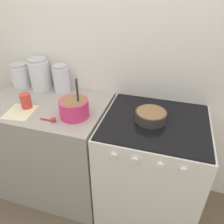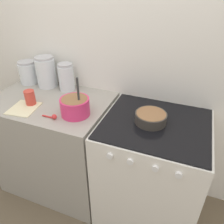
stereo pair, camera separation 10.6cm
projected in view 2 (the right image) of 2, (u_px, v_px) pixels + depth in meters
name	position (u px, v px, depth m)	size (l,w,h in m)	color
wall_back	(121.00, 61.00, 1.75)	(4.93, 0.05, 2.40)	white
countertop_cabinet	(57.00, 144.00, 2.01)	(0.97, 0.67, 0.93)	#9E998E
stove	(150.00, 171.00, 1.74)	(0.75, 0.68, 0.93)	white
mixing_bowl	(75.00, 106.00, 1.54)	(0.21, 0.21, 0.29)	#E0336B
baking_pan	(151.00, 117.00, 1.48)	(0.22, 0.22, 0.07)	#38332D
storage_jar_left	(28.00, 74.00, 2.01)	(0.16, 0.16, 0.20)	silver
storage_jar_middle	(46.00, 74.00, 1.93)	(0.17, 0.17, 0.27)	silver
storage_jar_right	(67.00, 79.00, 1.87)	(0.13, 0.13, 0.24)	silver
tin_can	(30.00, 98.00, 1.67)	(0.08, 0.08, 0.12)	#CC3F33
recipe_page	(24.00, 108.00, 1.65)	(0.22, 0.24, 0.01)	beige
measuring_spoon	(53.00, 117.00, 1.53)	(0.12, 0.04, 0.04)	red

